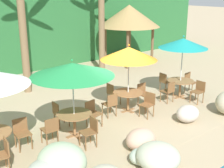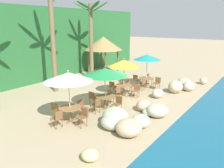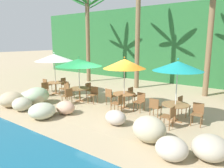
{
  "view_description": "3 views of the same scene",
  "coord_description": "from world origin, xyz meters",
  "px_view_note": "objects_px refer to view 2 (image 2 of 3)",
  "views": [
    {
      "loc": [
        -6.48,
        -7.51,
        4.43
      ],
      "look_at": [
        -0.24,
        0.03,
        1.34
      ],
      "focal_mm": 49.23,
      "sensor_mm": 36.0,
      "label": 1
    },
    {
      "loc": [
        -11.72,
        -7.52,
        4.73
      ],
      "look_at": [
        -0.41,
        0.45,
        1.05
      ],
      "focal_mm": 37.13,
      "sensor_mm": 36.0,
      "label": 2
    },
    {
      "loc": [
        6.4,
        -8.24,
        3.25
      ],
      "look_at": [
        0.06,
        0.32,
        1.13
      ],
      "focal_mm": 34.51,
      "sensor_mm": 36.0,
      "label": 3
    }
  ],
  "objects_px": {
    "dining_table_white": "(70,110)",
    "umbrella_teal": "(147,57)",
    "umbrella_orange": "(124,63)",
    "chair_teal_right": "(157,82)",
    "dining_table_green": "(105,98)",
    "umbrella_green": "(105,72)",
    "chair_teal_inland": "(136,79)",
    "palm_tree_second": "(52,25)",
    "chair_white_seaward": "(82,107)",
    "umbrella_white": "(68,77)",
    "chair_orange_inland": "(113,87)",
    "chair_teal_seaward": "(149,78)",
    "chair_orange_right": "(136,90)",
    "chair_green_left": "(96,104)",
    "chair_green_seaward": "(111,96)",
    "dining_table_teal": "(146,80)",
    "chair_green_inland": "(93,97)",
    "chair_white_inland": "(56,109)",
    "palm_tree_third": "(91,29)",
    "chair_orange_left": "(117,91)",
    "chair_green_right": "(118,103)",
    "chair_orange_seaward": "(130,85)",
    "chair_teal_left": "(142,83)",
    "chair_white_right": "(83,116)",
    "chair_white_left": "(58,118)",
    "palapa_hut": "(103,44)"
  },
  "relations": [
    {
      "from": "dining_table_white",
      "to": "umbrella_teal",
      "type": "distance_m",
      "value": 7.92
    },
    {
      "from": "umbrella_orange",
      "to": "chair_teal_right",
      "type": "height_order",
      "value": "umbrella_orange"
    },
    {
      "from": "dining_table_green",
      "to": "umbrella_green",
      "type": "bearing_deg",
      "value": -90.0
    },
    {
      "from": "umbrella_orange",
      "to": "chair_teal_inland",
      "type": "xyz_separation_m",
      "value": [
        2.69,
        0.57,
        -1.68
      ]
    },
    {
      "from": "palm_tree_second",
      "to": "chair_white_seaward",
      "type": "bearing_deg",
      "value": -116.43
    },
    {
      "from": "umbrella_white",
      "to": "chair_orange_inland",
      "type": "distance_m",
      "value": 5.38
    },
    {
      "from": "umbrella_orange",
      "to": "chair_teal_seaward",
      "type": "xyz_separation_m",
      "value": [
        3.52,
        -0.12,
        -1.68
      ]
    },
    {
      "from": "dining_table_white",
      "to": "chair_orange_right",
      "type": "xyz_separation_m",
      "value": [
        5.27,
        -0.73,
        -0.1
      ]
    },
    {
      "from": "chair_green_left",
      "to": "palm_tree_second",
      "type": "xyz_separation_m",
      "value": [
        1.57,
        4.98,
        4.05
      ]
    },
    {
      "from": "chair_white_seaward",
      "to": "palm_tree_second",
      "type": "bearing_deg",
      "value": 63.57
    },
    {
      "from": "umbrella_orange",
      "to": "chair_green_seaward",
      "type": "bearing_deg",
      "value": -172.89
    },
    {
      "from": "chair_green_seaward",
      "to": "palm_tree_second",
      "type": "height_order",
      "value": "palm_tree_second"
    },
    {
      "from": "dining_table_teal",
      "to": "chair_teal_right",
      "type": "distance_m",
      "value": 0.86
    },
    {
      "from": "chair_green_inland",
      "to": "chair_white_inland",
      "type": "bearing_deg",
      "value": 172.82
    },
    {
      "from": "dining_table_white",
      "to": "palm_tree_third",
      "type": "height_order",
      "value": "palm_tree_third"
    },
    {
      "from": "chair_orange_left",
      "to": "umbrella_teal",
      "type": "distance_m",
      "value": 3.97
    },
    {
      "from": "chair_orange_left",
      "to": "dining_table_teal",
      "type": "relative_size",
      "value": 0.79
    },
    {
      "from": "chair_orange_inland",
      "to": "chair_green_right",
      "type": "bearing_deg",
      "value": -140.45
    },
    {
      "from": "chair_orange_right",
      "to": "chair_teal_seaward",
      "type": "height_order",
      "value": "same"
    },
    {
      "from": "chair_green_right",
      "to": "chair_orange_seaward",
      "type": "distance_m",
      "value": 3.73
    },
    {
      "from": "dining_table_green",
      "to": "chair_green_inland",
      "type": "height_order",
      "value": "chair_green_inland"
    },
    {
      "from": "chair_white_seaward",
      "to": "chair_teal_right",
      "type": "distance_m",
      "value": 7.05
    },
    {
      "from": "chair_white_seaward",
      "to": "chair_teal_seaward",
      "type": "height_order",
      "value": "same"
    },
    {
      "from": "dining_table_green",
      "to": "umbrella_teal",
      "type": "xyz_separation_m",
      "value": [
        5.32,
        0.14,
        1.68
      ]
    },
    {
      "from": "umbrella_white",
      "to": "chair_green_seaward",
      "type": "height_order",
      "value": "umbrella_white"
    },
    {
      "from": "dining_table_white",
      "to": "chair_teal_right",
      "type": "bearing_deg",
      "value": -7.57
    },
    {
      "from": "umbrella_teal",
      "to": "chair_teal_inland",
      "type": "height_order",
      "value": "umbrella_teal"
    },
    {
      "from": "palm_tree_second",
      "to": "palm_tree_third",
      "type": "height_order",
      "value": "palm_tree_second"
    },
    {
      "from": "chair_orange_seaward",
      "to": "chair_teal_seaward",
      "type": "relative_size",
      "value": 1.0
    },
    {
      "from": "chair_teal_left",
      "to": "chair_green_seaward",
      "type": "bearing_deg",
      "value": 177.24
    },
    {
      "from": "chair_teal_seaward",
      "to": "chair_orange_inland",
      "type": "bearing_deg",
      "value": 164.72
    },
    {
      "from": "chair_white_inland",
      "to": "chair_orange_right",
      "type": "relative_size",
      "value": 1.0
    },
    {
      "from": "chair_white_inland",
      "to": "chair_green_left",
      "type": "bearing_deg",
      "value": -35.6
    },
    {
      "from": "chair_white_inland",
      "to": "umbrella_orange",
      "type": "xyz_separation_m",
      "value": [
        5.2,
        -0.75,
        1.68
      ]
    },
    {
      "from": "chair_white_right",
      "to": "umbrella_green",
      "type": "relative_size",
      "value": 0.35
    },
    {
      "from": "chair_orange_seaward",
      "to": "umbrella_white",
      "type": "bearing_deg",
      "value": -178.48
    },
    {
      "from": "chair_teal_right",
      "to": "palm_tree_third",
      "type": "xyz_separation_m",
      "value": [
        -0.16,
        6.08,
        3.73
      ]
    },
    {
      "from": "chair_orange_right",
      "to": "chair_orange_seaward",
      "type": "bearing_deg",
      "value": 54.28
    },
    {
      "from": "chair_green_seaward",
      "to": "chair_orange_inland",
      "type": "bearing_deg",
      "value": 31.6
    },
    {
      "from": "chair_orange_left",
      "to": "palm_tree_second",
      "type": "bearing_deg",
      "value": 103.15
    },
    {
      "from": "chair_green_right",
      "to": "umbrella_orange",
      "type": "bearing_deg",
      "value": 25.92
    },
    {
      "from": "chair_green_left",
      "to": "chair_teal_left",
      "type": "xyz_separation_m",
      "value": [
        5.32,
        0.08,
        0.0
      ]
    },
    {
      "from": "chair_green_left",
      "to": "dining_table_teal",
      "type": "distance_m",
      "value": 6.17
    },
    {
      "from": "chair_orange_inland",
      "to": "dining_table_green",
      "type": "bearing_deg",
      "value": -153.69
    },
    {
      "from": "umbrella_white",
      "to": "palm_tree_second",
      "type": "height_order",
      "value": "palm_tree_second"
    },
    {
      "from": "chair_white_left",
      "to": "umbrella_teal",
      "type": "height_order",
      "value": "umbrella_teal"
    },
    {
      "from": "palm_tree_third",
      "to": "umbrella_white",
      "type": "bearing_deg",
      "value": -146.67
    },
    {
      "from": "umbrella_green",
      "to": "palapa_hut",
      "type": "height_order",
      "value": "palapa_hut"
    },
    {
      "from": "chair_green_seaward",
      "to": "chair_teal_inland",
      "type": "relative_size",
      "value": 1.0
    },
    {
      "from": "chair_orange_left",
      "to": "dining_table_green",
      "type": "bearing_deg",
      "value": -167.34
    }
  ]
}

